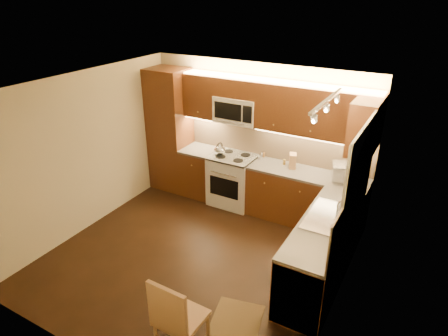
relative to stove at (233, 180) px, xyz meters
The scene contains 37 objects.
floor 1.76m from the stove, 79.85° to the right, with size 4.00×4.00×0.01m, color black.
ceiling 2.66m from the stove, 79.85° to the right, with size 4.00×4.00×0.01m, color beige.
wall_back 0.91m from the stove, 47.29° to the left, with size 4.00×0.01×2.50m, color #C3B58E.
wall_front 3.77m from the stove, 85.33° to the right, with size 4.00×0.01×2.50m, color #C3B58E.
wall_left 2.51m from the stove, 135.42° to the right, with size 0.01×4.00×2.50m, color #C3B58E.
wall_right 2.95m from the stove, 36.06° to the right, with size 0.01×4.00×2.50m, color #C3B58E.
pantry 1.52m from the stove, behind, with size 0.70×0.60×2.30m, color #451D0E.
base_cab_back_left 0.69m from the stove, behind, with size 0.62×0.60×0.86m, color #451D0E.
counter_back_left 0.81m from the stove, behind, with size 0.62×0.60×0.04m, color #363331.
base_cab_back_right 1.34m from the stove, ahead, with size 1.92×0.60×0.86m, color #451D0E.
counter_back_right 1.40m from the stove, ahead, with size 1.92×0.60×0.04m, color #363331.
base_cab_right 2.37m from the stove, 32.52° to the right, with size 0.60×2.00×0.86m, color #451D0E.
counter_right 2.41m from the stove, 32.52° to the right, with size 0.60×2.00×0.04m, color #363331.
dishwasher 2.81m from the stove, 44.64° to the right, with size 0.58×0.60×0.84m, color silver.
backsplash_back 1.03m from the stove, 25.86° to the left, with size 3.30×0.02×0.60m, color tan.
backsplash_right 2.72m from the stove, 29.11° to the right, with size 0.02×2.00×0.60m, color tan.
upper_cab_back_left 1.58m from the stove, 167.74° to the left, with size 0.62×0.35×0.75m, color #451D0E.
upper_cab_back_right 1.95m from the stove, ahead, with size 1.92×0.35×0.75m, color #451D0E.
upper_cab_bridge 1.64m from the stove, 90.00° to the left, with size 0.76×0.35×0.31m, color #451D0E.
upper_cab_right_corner 2.57m from the stove, ahead, with size 0.35×0.50×0.75m, color #451D0E.
stove is the anchor object (origin of this frame).
microwave 1.27m from the stove, 90.00° to the left, with size 0.76×0.38×0.44m, color silver, non-canonical shape.
window_frame 2.79m from the stove, 26.21° to the right, with size 0.03×1.44×1.24m, color silver.
window_blinds 2.77m from the stove, 26.41° to the right, with size 0.02×1.36×1.16m, color silver.
sink 2.35m from the stove, 29.36° to the right, with size 0.52×0.86×0.15m, color silver, non-canonical shape.
faucet 2.52m from the stove, 27.30° to the right, with size 0.20×0.04×0.30m, color silver, non-canonical shape.
track_light_bar 3.01m from the stove, 34.57° to the right, with size 0.04×1.20×0.03m, color silver.
kettle 0.62m from the stove, 164.34° to the right, with size 0.20×0.20×0.23m, color silver, non-canonical shape.
toaster_oven 2.01m from the stove, ahead, with size 0.43×0.32×0.26m, color silver.
knife_block 1.19m from the stove, ahead, with size 0.11×0.18×0.24m, color #A5734A.
spice_jar_a 0.67m from the stove, 16.36° to the left, with size 0.04×0.04×0.10m, color silver.
spice_jar_b 0.72m from the stove, 29.83° to the left, with size 0.04×0.04×0.09m, color brown.
spice_jar_c 0.71m from the stove, 31.06° to the left, with size 0.04×0.04×0.09m, color silver.
spice_jar_d 1.02m from the stove, ahead, with size 0.04×0.04×0.09m, color olive.
soap_bottle 2.35m from the stove, 23.64° to the right, with size 0.08×0.08×0.18m, color silver.
rug 2.97m from the stove, 61.47° to the right, with size 0.57×0.85×0.01m, color black.
dining_chair 3.31m from the stove, 71.13° to the right, with size 0.46×0.46×1.04m, color #A5734A, non-canonical shape.
Camera 1 is at (2.65, -3.90, 3.63)m, focal length 31.64 mm.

